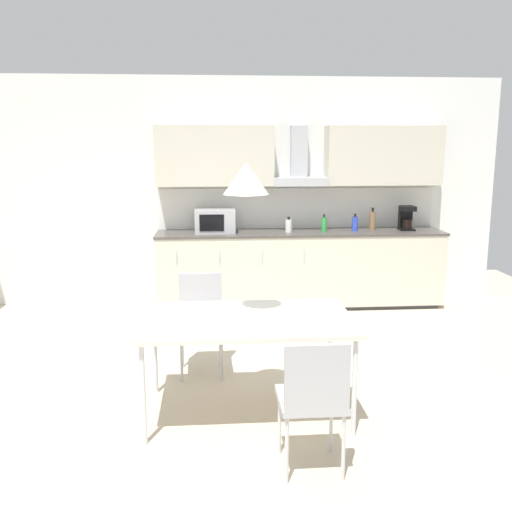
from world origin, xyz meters
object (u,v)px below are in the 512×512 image
at_px(bottle_blue, 355,224).
at_px(chair_near_right, 314,393).
at_px(coffee_maker, 406,218).
at_px(bottle_brown, 372,220).
at_px(bottle_white, 289,226).
at_px(pendant_lamp, 246,179).
at_px(dining_table, 246,323).
at_px(chair_far_left, 201,313).
at_px(microwave, 215,221).
at_px(bottle_green, 324,224).

bearing_deg(bottle_blue, chair_near_right, -107.52).
distance_m(coffee_maker, bottle_brown, 0.42).
height_order(coffee_maker, bottle_white, coffee_maker).
bearing_deg(bottle_white, pendant_lamp, -103.75).
bearing_deg(chair_near_right, pendant_lamp, 112.38).
bearing_deg(chair_near_right, bottle_brown, 69.56).
bearing_deg(bottle_white, dining_table, -103.75).
distance_m(coffee_maker, dining_table, 3.63).
distance_m(chair_near_right, pendant_lamp, 1.53).
bearing_deg(dining_table, bottle_brown, 59.01).
xyz_separation_m(chair_near_right, pendant_lamp, (-0.35, 0.85, 1.22)).
height_order(dining_table, chair_far_left, chair_far_left).
xyz_separation_m(coffee_maker, bottle_brown, (-0.42, 0.03, -0.03)).
bearing_deg(bottle_brown, microwave, -178.25).
bearing_deg(bottle_brown, chair_far_left, -135.46).
relative_size(coffee_maker, bottle_white, 1.60).
height_order(microwave, chair_far_left, microwave).
bearing_deg(bottle_brown, bottle_blue, -162.48).
relative_size(microwave, dining_table, 0.31).
bearing_deg(coffee_maker, bottle_brown, 175.45).
bearing_deg(microwave, dining_table, -85.91).
height_order(microwave, dining_table, microwave).
xyz_separation_m(microwave, bottle_brown, (1.95, 0.06, -0.02)).
distance_m(bottle_brown, bottle_green, 0.63).
relative_size(coffee_maker, bottle_blue, 1.41).
bearing_deg(dining_table, pendant_lamp, 180.00).
distance_m(bottle_brown, bottle_blue, 0.25).
bearing_deg(coffee_maker, bottle_green, -177.63).
bearing_deg(chair_near_right, coffee_maker, 63.98).
relative_size(bottle_green, bottle_blue, 0.98).
height_order(coffee_maker, bottle_brown, coffee_maker).
bearing_deg(pendant_lamp, bottle_green, 68.36).
bearing_deg(bottle_blue, pendant_lamp, -118.04).
relative_size(microwave, coffee_maker, 1.60).
bearing_deg(coffee_maker, bottle_white, -176.86).
bearing_deg(bottle_white, bottle_brown, 6.14).
bearing_deg(chair_near_right, bottle_white, 84.73).
height_order(coffee_maker, bottle_blue, coffee_maker).
bearing_deg(chair_near_right, microwave, 98.49).
distance_m(bottle_brown, chair_near_right, 4.05).
bearing_deg(bottle_green, dining_table, -111.64).
relative_size(bottle_white, chair_near_right, 0.22).
relative_size(bottle_blue, chair_far_left, 0.24).
bearing_deg(bottle_brown, coffee_maker, -4.55).
bearing_deg(bottle_brown, dining_table, -120.99).
bearing_deg(coffee_maker, bottle_blue, -176.33).
bearing_deg(bottle_white, chair_near_right, -95.27).
relative_size(bottle_green, chair_near_right, 0.24).
distance_m(bottle_white, bottle_brown, 1.07).
xyz_separation_m(bottle_green, chair_far_left, (-1.48, -1.99, -0.50)).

